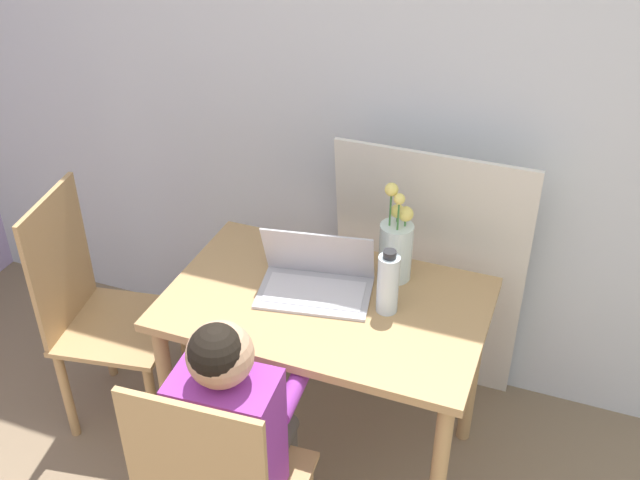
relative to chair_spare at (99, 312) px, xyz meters
name	(u,v)px	position (x,y,z in m)	size (l,w,h in m)	color
wall_back	(461,87)	(1.12, 0.70, 0.78)	(6.40, 0.05, 2.50)	silver
dining_table	(326,326)	(0.87, 0.06, 0.14)	(1.02, 0.65, 0.73)	tan
chair_spare	(99,312)	(0.00, 0.00, 0.00)	(0.46, 0.46, 0.95)	tan
person_seated	(235,424)	(0.79, -0.45, 0.16)	(0.31, 0.44, 1.03)	purple
laptop	(316,277)	(0.82, 0.10, 0.30)	(0.40, 0.29, 0.22)	#B2B2B7
flower_vase	(396,246)	(1.04, 0.26, 0.37)	(0.11, 0.11, 0.35)	silver
water_bottle	(388,283)	(1.07, 0.08, 0.36)	(0.07, 0.07, 0.22)	silver
cardboard_panel	(428,275)	(1.10, 0.56, 0.07)	(0.71, 0.17, 1.09)	silver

